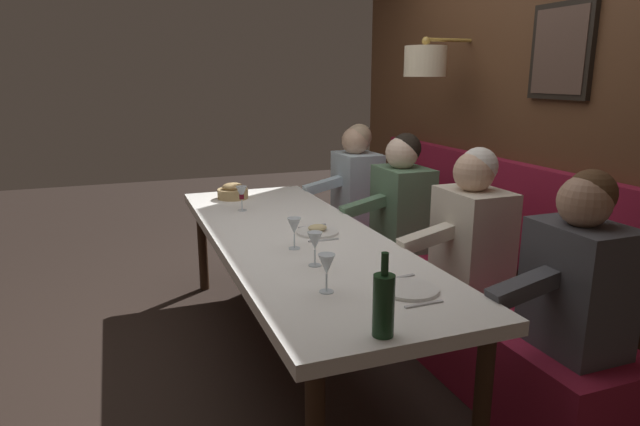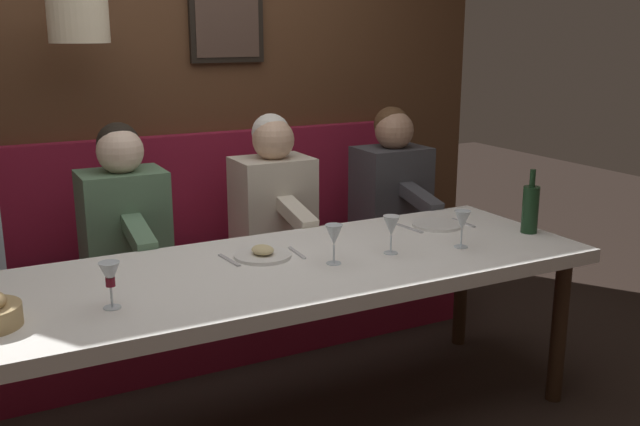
{
  "view_description": "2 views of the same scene",
  "coord_description": "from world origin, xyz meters",
  "px_view_note": "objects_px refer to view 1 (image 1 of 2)",
  "views": [
    {
      "loc": [
        -0.92,
        -2.79,
        1.61
      ],
      "look_at": [
        0.05,
        -0.23,
        0.92
      ],
      "focal_mm": 30.73,
      "sensor_mm": 36.0,
      "label": 1
    },
    {
      "loc": [
        -2.52,
        1.11,
        1.66
      ],
      "look_at": [
        0.05,
        -0.23,
        0.92
      ],
      "focal_mm": 40.33,
      "sensor_mm": 36.0,
      "label": 2
    }
  ],
  "objects_px": {
    "wine_glass_0": "(294,227)",
    "wine_glass_2": "(327,265)",
    "wine_bottle": "(384,304)",
    "wine_glass_1": "(242,194)",
    "diner_far": "(356,177)",
    "bread_bowl": "(233,192)",
    "diner_middle": "(402,196)",
    "wine_glass_3": "(315,242)",
    "diner_nearest": "(579,269)",
    "dining_table": "(297,246)",
    "diner_near": "(472,225)"
  },
  "relations": [
    {
      "from": "wine_glass_0",
      "to": "wine_glass_2",
      "type": "height_order",
      "value": "same"
    },
    {
      "from": "wine_bottle",
      "to": "wine_glass_1",
      "type": "bearing_deg",
      "value": 91.57
    },
    {
      "from": "diner_far",
      "to": "wine_glass_1",
      "type": "xyz_separation_m",
      "value": [
        -1.04,
        -0.47,
        0.04
      ]
    },
    {
      "from": "bread_bowl",
      "to": "diner_middle",
      "type": "bearing_deg",
      "value": -33.23
    },
    {
      "from": "wine_glass_3",
      "to": "diner_far",
      "type": "bearing_deg",
      "value": 59.8
    },
    {
      "from": "diner_nearest",
      "to": "wine_glass_1",
      "type": "xyz_separation_m",
      "value": [
        -1.04,
        1.81,
        0.04
      ]
    },
    {
      "from": "wine_glass_0",
      "to": "bread_bowl",
      "type": "xyz_separation_m",
      "value": [
        -0.05,
        1.29,
        -0.07
      ]
    },
    {
      "from": "diner_far",
      "to": "wine_glass_3",
      "type": "height_order",
      "value": "diner_far"
    },
    {
      "from": "wine_bottle",
      "to": "bread_bowl",
      "type": "bearing_deg",
      "value": 90.79
    },
    {
      "from": "dining_table",
      "to": "wine_glass_1",
      "type": "distance_m",
      "value": 0.72
    },
    {
      "from": "dining_table",
      "to": "wine_glass_0",
      "type": "distance_m",
      "value": 0.3
    },
    {
      "from": "diner_far",
      "to": "bread_bowl",
      "type": "distance_m",
      "value": 1.02
    },
    {
      "from": "wine_glass_2",
      "to": "wine_glass_0",
      "type": "bearing_deg",
      "value": 84.57
    },
    {
      "from": "diner_far",
      "to": "wine_glass_3",
      "type": "bearing_deg",
      "value": -120.2
    },
    {
      "from": "diner_nearest",
      "to": "dining_table",
      "type": "bearing_deg",
      "value": 127.86
    },
    {
      "from": "wine_glass_2",
      "to": "diner_middle",
      "type": "bearing_deg",
      "value": 49.98
    },
    {
      "from": "diner_near",
      "to": "wine_glass_2",
      "type": "height_order",
      "value": "diner_near"
    },
    {
      "from": "diner_far",
      "to": "wine_glass_0",
      "type": "height_order",
      "value": "diner_far"
    },
    {
      "from": "diner_middle",
      "to": "wine_glass_1",
      "type": "distance_m",
      "value": 1.08
    },
    {
      "from": "diner_near",
      "to": "wine_glass_1",
      "type": "distance_m",
      "value": 1.49
    },
    {
      "from": "wine_glass_0",
      "to": "wine_glass_3",
      "type": "xyz_separation_m",
      "value": [
        0.01,
        -0.28,
        0.0
      ]
    },
    {
      "from": "diner_near",
      "to": "diner_middle",
      "type": "height_order",
      "value": "same"
    },
    {
      "from": "diner_far",
      "to": "wine_glass_3",
      "type": "relative_size",
      "value": 4.82
    },
    {
      "from": "wine_glass_3",
      "to": "bread_bowl",
      "type": "relative_size",
      "value": 0.75
    },
    {
      "from": "dining_table",
      "to": "diner_far",
      "type": "distance_m",
      "value": 1.45
    },
    {
      "from": "diner_nearest",
      "to": "wine_glass_2",
      "type": "height_order",
      "value": "diner_nearest"
    },
    {
      "from": "diner_nearest",
      "to": "diner_middle",
      "type": "distance_m",
      "value": 1.53
    },
    {
      "from": "bread_bowl",
      "to": "wine_glass_2",
      "type": "bearing_deg",
      "value": -90.24
    },
    {
      "from": "wine_glass_3",
      "to": "wine_bottle",
      "type": "bearing_deg",
      "value": -92.05
    },
    {
      "from": "diner_near",
      "to": "bread_bowl",
      "type": "bearing_deg",
      "value": 125.04
    },
    {
      "from": "diner_far",
      "to": "wine_glass_2",
      "type": "bearing_deg",
      "value": -117.53
    },
    {
      "from": "dining_table",
      "to": "wine_glass_2",
      "type": "distance_m",
      "value": 0.86
    },
    {
      "from": "wine_bottle",
      "to": "wine_glass_3",
      "type": "bearing_deg",
      "value": 87.95
    },
    {
      "from": "wine_glass_0",
      "to": "wine_glass_3",
      "type": "distance_m",
      "value": 0.28
    },
    {
      "from": "diner_middle",
      "to": "wine_glass_0",
      "type": "bearing_deg",
      "value": -147.34
    },
    {
      "from": "wine_glass_1",
      "to": "wine_glass_3",
      "type": "distance_m",
      "value": 1.18
    },
    {
      "from": "diner_nearest",
      "to": "wine_glass_0",
      "type": "height_order",
      "value": "diner_nearest"
    },
    {
      "from": "diner_nearest",
      "to": "wine_glass_2",
      "type": "bearing_deg",
      "value": 163.21
    },
    {
      "from": "diner_middle",
      "to": "wine_glass_2",
      "type": "bearing_deg",
      "value": -130.02
    },
    {
      "from": "diner_near",
      "to": "diner_far",
      "type": "bearing_deg",
      "value": 90.0
    },
    {
      "from": "wine_bottle",
      "to": "dining_table",
      "type": "bearing_deg",
      "value": 85.22
    },
    {
      "from": "diner_nearest",
      "to": "diner_near",
      "type": "relative_size",
      "value": 1.0
    },
    {
      "from": "diner_near",
      "to": "wine_glass_3",
      "type": "xyz_separation_m",
      "value": [
        -0.96,
        -0.12,
        0.04
      ]
    },
    {
      "from": "wine_glass_1",
      "to": "diner_middle",
      "type": "bearing_deg",
      "value": -15.0
    },
    {
      "from": "diner_middle",
      "to": "bread_bowl",
      "type": "relative_size",
      "value": 3.6
    },
    {
      "from": "diner_far",
      "to": "wine_bottle",
      "type": "bearing_deg",
      "value": -112.35
    },
    {
      "from": "wine_glass_1",
      "to": "bread_bowl",
      "type": "height_order",
      "value": "wine_glass_1"
    },
    {
      "from": "wine_glass_2",
      "to": "dining_table",
      "type": "bearing_deg",
      "value": 80.01
    },
    {
      "from": "wine_glass_0",
      "to": "wine_glass_1",
      "type": "relative_size",
      "value": 1.0
    },
    {
      "from": "wine_glass_2",
      "to": "wine_glass_3",
      "type": "distance_m",
      "value": 0.33
    }
  ]
}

